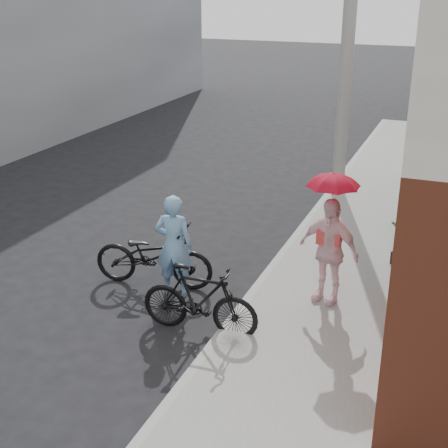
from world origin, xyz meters
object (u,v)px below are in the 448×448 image
Objects in this scene: bike_right at (199,300)px; kimono_woman at (328,250)px; bike_left at (154,256)px; planter at (407,257)px; utility_pole at (348,34)px; officer at (174,246)px.

bike_right is 2.02m from kimono_woman.
bike_left is 1.64m from bike_right.
bike_left is 4.57× the size of planter.
utility_pole is at bearing -27.09° from bike_left.
officer is at bearing -103.43° from utility_pole.
kimono_woman is at bearing -92.27° from bike_left.
utility_pole is 6.30m from officer.
planter is at bearing -60.32° from utility_pole.
utility_pole reaches higher than bike_left.
kimono_woman is (1.43, 1.37, 0.41)m from bike_right.
officer reaches higher than bike_left.
bike_left is 2.74m from kimono_woman.
officer is (-1.32, -5.54, -2.69)m from utility_pole.
kimono_woman is (2.69, 0.32, 0.41)m from bike_left.
officer is at bearing -145.64° from planter.
utility_pole is 5.04m from planter.
utility_pole is 4.34× the size of officer.
utility_pole is 6.42m from bike_left.
officer is 0.84× the size of bike_left.
utility_pole is 4.20× the size of bike_right.
bike_right is 1.05× the size of kimono_woman.
officer is 1.27m from bike_right.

